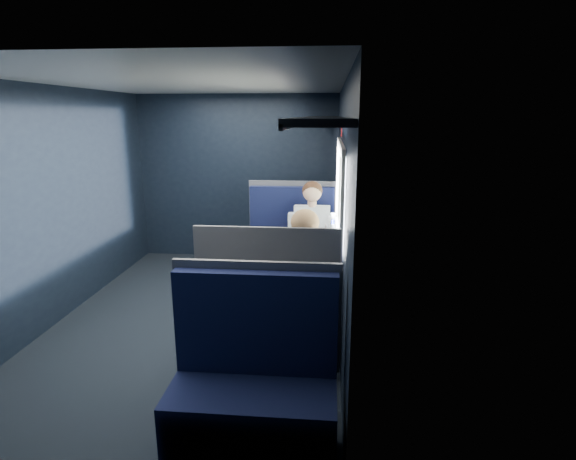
# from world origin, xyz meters

# --- Properties ---
(ground) EXTENTS (2.80, 4.20, 0.01)m
(ground) POSITION_xyz_m (0.00, 0.00, -0.01)
(ground) COLOR black
(room_shell) EXTENTS (3.00, 4.40, 2.40)m
(room_shell) POSITION_xyz_m (0.02, 0.00, 1.48)
(room_shell) COLOR black
(room_shell) RESTS_ON ground
(table) EXTENTS (0.62, 1.00, 0.74)m
(table) POSITION_xyz_m (1.03, 0.00, 0.66)
(table) COLOR #54565E
(table) RESTS_ON ground
(seat_bay_near) EXTENTS (1.04, 0.62, 1.26)m
(seat_bay_near) POSITION_xyz_m (0.84, 0.87, 0.42)
(seat_bay_near) COLOR black
(seat_bay_near) RESTS_ON ground
(seat_bay_far) EXTENTS (1.04, 0.62, 1.26)m
(seat_bay_far) POSITION_xyz_m (0.85, -0.87, 0.41)
(seat_bay_far) COLOR black
(seat_bay_far) RESTS_ON ground
(seat_row_front) EXTENTS (1.04, 0.51, 1.16)m
(seat_row_front) POSITION_xyz_m (0.85, 1.80, 0.41)
(seat_row_front) COLOR black
(seat_row_front) RESTS_ON ground
(seat_row_back) EXTENTS (1.04, 0.51, 1.16)m
(seat_row_back) POSITION_xyz_m (0.85, -1.80, 0.41)
(seat_row_back) COLOR black
(seat_row_back) RESTS_ON ground
(man) EXTENTS (0.53, 0.56, 1.32)m
(man) POSITION_xyz_m (1.10, 0.70, 0.72)
(man) COLOR black
(man) RESTS_ON ground
(woman) EXTENTS (0.53, 0.56, 1.32)m
(woman) POSITION_xyz_m (1.10, -0.71, 0.73)
(woman) COLOR black
(woman) RESTS_ON ground
(papers) EXTENTS (0.65, 0.90, 0.01)m
(papers) POSITION_xyz_m (1.02, 0.04, 0.74)
(papers) COLOR white
(papers) RESTS_ON table
(laptop) EXTENTS (0.25, 0.31, 0.22)m
(laptop) POSITION_xyz_m (1.23, 0.08, 0.80)
(laptop) COLOR silver
(laptop) RESTS_ON table
(bottle_small) EXTENTS (0.07, 0.07, 0.23)m
(bottle_small) POSITION_xyz_m (1.33, 0.38, 0.84)
(bottle_small) COLOR silver
(bottle_small) RESTS_ON table
(cup) EXTENTS (0.08, 0.08, 0.10)m
(cup) POSITION_xyz_m (1.21, 0.42, 0.79)
(cup) COLOR white
(cup) RESTS_ON table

